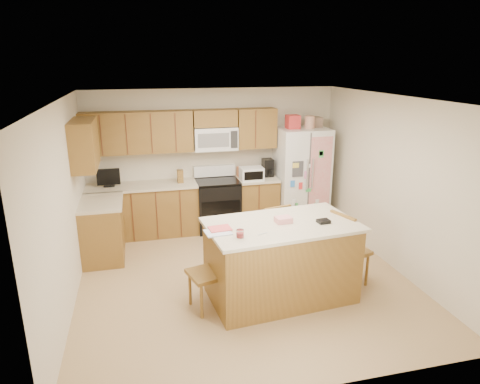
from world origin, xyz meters
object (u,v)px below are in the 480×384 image
object	(u,v)px
stove	(217,204)
windsor_chair_right	(348,251)
refrigerator	(301,176)
windsor_chair_back	(272,238)
island	(281,260)
windsor_chair_left	(209,273)

from	to	relation	value
stove	windsor_chair_right	bearing A→B (deg)	-61.13
refrigerator	windsor_chair_back	bearing A→B (deg)	-123.12
island	windsor_chair_back	bearing A→B (deg)	80.92
refrigerator	island	distance (m)	2.78
stove	refrigerator	xyz separation A→B (m)	(1.57, -0.06, 0.45)
windsor_chair_back	windsor_chair_right	distance (m)	1.11
stove	refrigerator	bearing A→B (deg)	-2.30
refrigerator	windsor_chair_back	xyz separation A→B (m)	(-1.10, -1.69, -0.44)
windsor_chair_left	windsor_chair_right	distance (m)	1.94
windsor_chair_back	windsor_chair_left	bearing A→B (deg)	-142.66
refrigerator	island	size ratio (longest dim) A/B	1.03
windsor_chair_back	windsor_chair_right	world-z (taller)	windsor_chair_right
windsor_chair_left	windsor_chair_right	xyz separation A→B (m)	(1.94, 0.13, 0.02)
windsor_chair_back	windsor_chair_right	bearing A→B (deg)	-37.76
windsor_chair_right	windsor_chair_back	bearing A→B (deg)	142.24
windsor_chair_right	stove	bearing A→B (deg)	118.87
stove	windsor_chair_left	xyz separation A→B (m)	(-0.60, -2.57, 0.00)
windsor_chair_left	windsor_chair_right	world-z (taller)	windsor_chair_right
refrigerator	windsor_chair_left	size ratio (longest dim) A/B	2.02
windsor_chair_right	refrigerator	bearing A→B (deg)	84.48
stove	windsor_chair_right	size ratio (longest dim) A/B	1.07
refrigerator	island	world-z (taller)	refrigerator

